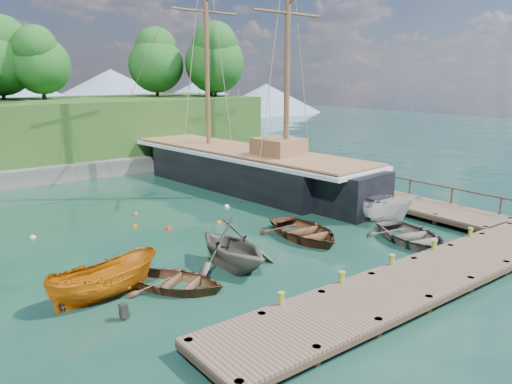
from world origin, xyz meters
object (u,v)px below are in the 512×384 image
Objects in this scene: rowboat_0 at (176,289)px; rowboat_1 at (232,268)px; rowboat_3 at (412,243)px; rowboat_2 at (304,238)px; motorboat_orange at (105,299)px; cabin_boat_white at (371,220)px; schooner at (244,171)px.

rowboat_0 is 3.04m from rowboat_1.
rowboat_1 is 9.50m from rowboat_3.
motorboat_orange is (-10.85, -0.68, 0.00)m from rowboat_2.
rowboat_0 is 0.93× the size of motorboat_orange.
cabin_boat_white is (16.19, 0.72, 0.00)m from motorboat_orange.
rowboat_1 is at bearing -178.95° from rowboat_3.
cabin_boat_white is (13.61, 1.55, 0.00)m from rowboat_0.
rowboat_3 is (9.08, -2.79, 0.00)m from rowboat_1.
motorboat_orange is 0.93× the size of cabin_boat_white.
cabin_boat_white reaches higher than rowboat_2.
rowboat_2 is 1.03× the size of cabin_boat_white.
rowboat_1 is 0.91× the size of rowboat_2.
rowboat_2 is at bearing -117.41° from schooner.
rowboat_1 reaches higher than rowboat_3.
rowboat_1 is 0.15× the size of schooner.
motorboat_orange is (-14.67, 3.17, 0.00)m from rowboat_3.
rowboat_0 is 0.83× the size of rowboat_2.
rowboat_2 reaches higher than rowboat_0.
rowboat_3 is 4.18m from cabin_boat_white.
cabin_boat_white reaches higher than rowboat_3.
rowboat_0 is 8.41m from rowboat_2.
rowboat_0 is 18.41m from schooner.
rowboat_2 is 10.87m from motorboat_orange.
rowboat_0 is 0.85× the size of rowboat_3.
rowboat_0 is at bearing -140.24° from schooner.
cabin_boat_white is 0.16× the size of schooner.
schooner is (4.61, 11.59, 1.22)m from rowboat_2.
schooner is (0.79, 15.44, 1.22)m from rowboat_3.
rowboat_0 is 12.32m from rowboat_3.
rowboat_1 is 16.09m from schooner.
cabin_boat_white is (5.34, 0.05, 0.00)m from rowboat_2.
cabin_boat_white is (10.61, 1.10, 0.00)m from rowboat_1.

